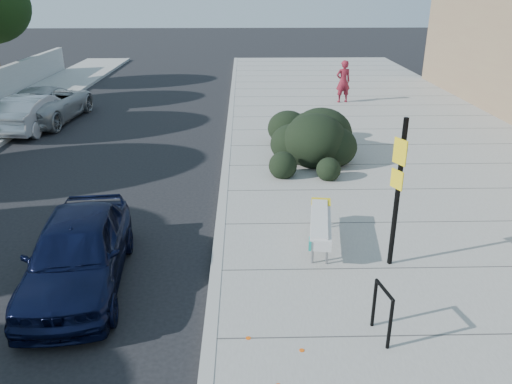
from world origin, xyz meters
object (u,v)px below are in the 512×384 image
bike_rack (383,308)px  sedan_navy (78,252)px  sign_post (398,186)px  wagon_silver (35,112)px  bench (320,223)px  pedestrian (343,81)px  suv_silver (47,103)px

bike_rack → sedan_navy: size_ratio=0.21×
bike_rack → sedan_navy: bearing=149.5°
sign_post → wagon_silver: sign_post is taller
bench → pedestrian: (3.01, 13.72, 0.46)m
wagon_silver → suv_silver: (0.00, 1.33, 0.03)m
sedan_navy → wagon_silver: 12.12m
bike_rack → suv_silver: size_ratio=0.17×
wagon_silver → suv_silver: bearing=-82.8°
suv_silver → pedestrian: pedestrian is taller
bench → pedestrian: 14.05m
bench → pedestrian: size_ratio=1.11×
bench → suv_silver: suv_silver is taller
sign_post → bike_rack: bearing=-132.9°
bike_rack → sign_post: sign_post is taller
suv_silver → bike_rack: bearing=130.3°
wagon_silver → pedestrian: pedestrian is taller
bench → sign_post: 1.89m
bench → bike_rack: 3.04m
bench → wagon_silver: (-9.63, 9.86, 0.04)m
sign_post → pedestrian: sign_post is taller
sedan_navy → bench: bearing=8.6°
sign_post → suv_silver: 16.25m
bike_rack → wagon_silver: size_ratio=0.21×
bench → suv_silver: bearing=139.1°
sedan_navy → suv_silver: (-5.00, 12.37, 0.02)m
bench → sedan_navy: sedan_navy is taller
sign_post → pedestrian: size_ratio=1.53×
sign_post → sedan_navy: (-5.88, -0.36, -1.10)m
bike_rack → pedestrian: bearing=70.5°
sedan_navy → bike_rack: bearing=-25.2°
bench → bike_rack: bike_rack is taller
sign_post → wagon_silver: bearing=111.4°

